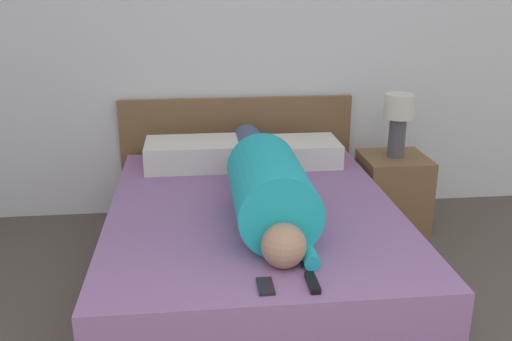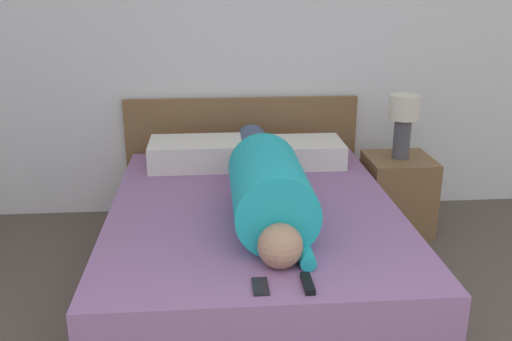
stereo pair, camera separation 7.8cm
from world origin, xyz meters
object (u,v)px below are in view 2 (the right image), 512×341
Objects in this scene: bed at (254,245)px; table_lamp at (404,118)px; nightstand at (397,194)px; person_lying at (266,183)px; cell_phone at (260,286)px; pillow_near_headboard at (197,153)px; tv_remote at (308,283)px; pillow_second at (298,152)px.

table_lamp reaches higher than bed.
nightstand is 0.30× the size of person_lying.
cell_phone is at bearing -97.42° from person_lying.
bed is 1.35m from table_lamp.
pillow_near_headboard is at bearing 178.27° from table_lamp.
pillow_near_headboard is at bearing 106.31° from tv_remote.
table_lamp is 1.80m from tv_remote.
bed is 0.92m from tv_remote.
pillow_second reaches higher than nightstand.
cell_phone is at bearing -103.83° from pillow_second.
tv_remote is at bearing -119.85° from table_lamp.
person_lying is 11.70× the size of tv_remote.
table_lamp reaches higher than nightstand.
tv_remote is 0.19m from cell_phone.
pillow_near_headboard reaches higher than tv_remote.
table_lamp reaches higher than cell_phone.
pillow_near_headboard is (-1.35, 0.04, 0.31)m from nightstand.
nightstand is (1.03, 0.67, 0.02)m from bed.
table_lamp is at bearing 60.15° from tv_remote.
person_lying is 2.98× the size of pillow_second.
person_lying is at bearing -141.76° from table_lamp.
tv_remote is (0.09, -0.77, -0.15)m from person_lying.
person_lying is (0.06, -0.10, 0.41)m from bed.
table_lamp is 0.24× the size of person_lying.
person_lying is 0.79m from tv_remote.
pillow_near_headboard is (-0.37, 0.81, -0.08)m from person_lying.
cell_phone reaches higher than bed.
cell_phone is (-1.07, -1.54, -0.30)m from table_lamp.
bed is 3.42× the size of pillow_second.
bed is 13.41× the size of tv_remote.
pillow_second is at bearing 70.38° from person_lying.
nightstand is 0.84× the size of pillow_near_headboard.
bed is 1.15× the size of person_lying.
tv_remote is (-0.88, -1.54, 0.24)m from nightstand.
tv_remote is at bearing -80.31° from bed.
nightstand is at bearing 38.24° from person_lying.
cell_phone is (-0.39, -1.58, -0.07)m from pillow_second.
pillow_near_headboard is 1.60m from cell_phone.
nightstand is 1.89m from cell_phone.
pillow_second is (-0.69, 0.04, -0.23)m from table_lamp.
tv_remote is (0.15, -0.87, 0.26)m from bed.
tv_remote is (-0.20, -1.58, -0.06)m from pillow_second.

